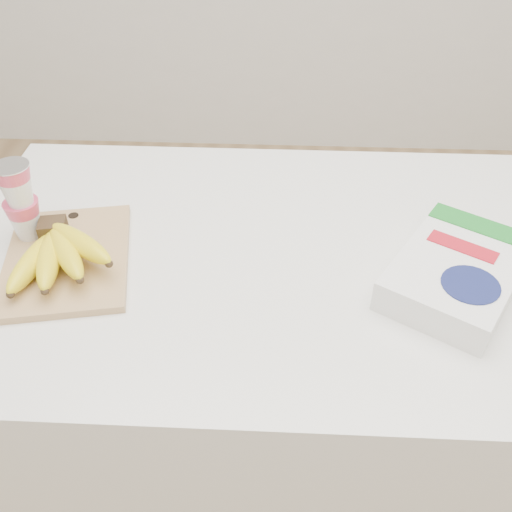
% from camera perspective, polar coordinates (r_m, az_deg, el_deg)
% --- Properties ---
extents(table, '(1.16, 0.77, 0.87)m').
position_cam_1_polar(table, '(1.38, 0.49, -13.58)').
color(table, white).
rests_on(table, ground).
extents(cutting_board, '(0.27, 0.33, 0.01)m').
position_cam_1_polar(cutting_board, '(1.09, -18.36, -0.26)').
color(cutting_board, tan).
rests_on(cutting_board, table).
extents(bananas, '(0.19, 0.21, 0.07)m').
position_cam_1_polar(bananas, '(1.05, -19.31, 0.33)').
color(bananas, '#382816').
rests_on(bananas, cutting_board).
extents(yogurt_stack, '(0.07, 0.07, 0.15)m').
position_cam_1_polar(yogurt_stack, '(1.11, -22.55, 5.27)').
color(yogurt_stack, white).
rests_on(yogurt_stack, cutting_board).
extents(cereal_box, '(0.30, 0.33, 0.06)m').
position_cam_1_polar(cereal_box, '(1.03, 19.49, -1.53)').
color(cereal_box, white).
rests_on(cereal_box, table).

